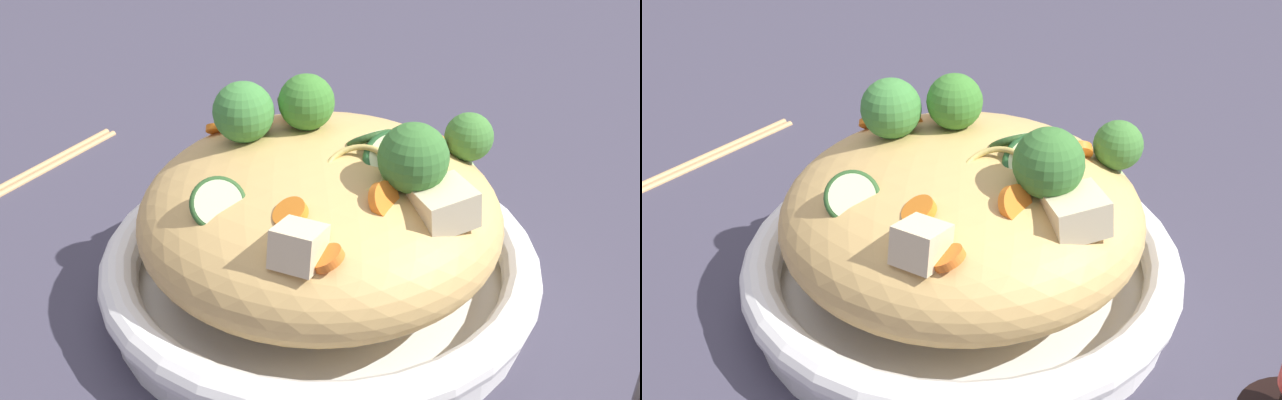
{
  "view_description": "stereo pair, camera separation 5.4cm",
  "coord_description": "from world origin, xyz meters",
  "views": [
    {
      "loc": [
        -0.35,
        0.3,
        0.36
      ],
      "look_at": [
        0.0,
        0.0,
        0.08
      ],
      "focal_mm": 41.86,
      "sensor_mm": 36.0,
      "label": 1
    },
    {
      "loc": [
        -0.38,
        0.26,
        0.36
      ],
      "look_at": [
        0.0,
        0.0,
        0.08
      ],
      "focal_mm": 41.86,
      "sensor_mm": 36.0,
      "label": 2
    }
  ],
  "objects": [
    {
      "name": "serving_bowl",
      "position": [
        0.0,
        0.0,
        0.02
      ],
      "size": [
        0.33,
        0.33,
        0.05
      ],
      "color": "white",
      "rests_on": "ground_plane"
    },
    {
      "name": "chopsticks_pair",
      "position": [
        0.32,
        0.11,
        0.0
      ],
      "size": [
        0.09,
        0.23,
        0.01
      ],
      "color": "tan",
      "rests_on": "ground_plane"
    },
    {
      "name": "ground_plane",
      "position": [
        0.0,
        0.0,
        0.0
      ],
      "size": [
        3.0,
        3.0,
        0.0
      ],
      "primitive_type": "plane",
      "color": "#3B3847"
    },
    {
      "name": "zucchini_slices",
      "position": [
        0.0,
        -0.01,
        0.12
      ],
      "size": [
        0.16,
        0.17,
        0.04
      ],
      "color": "beige",
      "rests_on": "serving_bowl"
    },
    {
      "name": "noodle_heap",
      "position": [
        -0.0,
        -0.0,
        0.07
      ],
      "size": [
        0.26,
        0.26,
        0.11
      ],
      "color": "tan",
      "rests_on": "serving_bowl"
    },
    {
      "name": "broccoli_florets",
      "position": [
        -0.01,
        -0.02,
        0.13
      ],
      "size": [
        0.19,
        0.18,
        0.07
      ],
      "color": "#A4C372",
      "rests_on": "serving_bowl"
    },
    {
      "name": "chicken_chunks",
      "position": [
        -0.08,
        0.02,
        0.11
      ],
      "size": [
        0.07,
        0.14,
        0.03
      ],
      "color": "beige",
      "rests_on": "serving_bowl"
    },
    {
      "name": "carrot_coins",
      "position": [
        -0.0,
        0.01,
        0.11
      ],
      "size": [
        0.21,
        0.17,
        0.03
      ],
      "color": "orange",
      "rests_on": "serving_bowl"
    }
  ]
}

